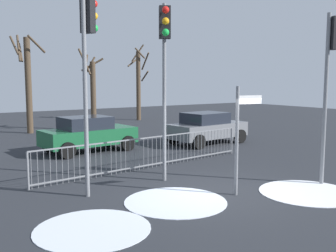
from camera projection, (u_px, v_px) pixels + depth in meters
The scene contains 14 objects.
ground_plane at pixel (218, 192), 10.40m from camera, with size 60.00×60.00×0.00m, color #26282D.
traffic_light_mid_left at pixel (165, 53), 11.04m from camera, with size 0.41×0.52×5.12m.
traffic_light_foreground_left at pixel (332, 60), 10.85m from camera, with size 0.54×0.38×4.80m.
traffic_light_rear_left at pixel (88, 49), 9.71m from camera, with size 0.52×0.41×5.12m.
direction_sign_post at pixel (239, 134), 10.00m from camera, with size 0.78×0.17×2.82m.
pedestrian_guard_railing at pixel (150, 152), 13.16m from camera, with size 8.30×0.92×1.07m.
car_green_far at pixel (88, 133), 16.18m from camera, with size 3.94×2.21×1.47m.
car_grey_near at pixel (207, 127), 18.21m from camera, with size 3.94×2.23×1.47m.
bare_tree_left at pixel (28, 81), 21.54m from camera, with size 1.74×1.66×5.44m.
bare_tree_centre at pixel (139, 83), 28.82m from camera, with size 1.41×1.41×5.59m.
bare_tree_right at pixel (92, 91), 22.99m from camera, with size 1.61×1.61×4.79m.
snow_patch_kerb at pixel (93, 229), 7.81m from camera, with size 2.34×2.34×0.01m, color silver.
snow_patch_island at pixel (308, 192), 10.34m from camera, with size 2.53×2.53×0.01m, color white.
snow_patch_verge at pixel (176, 202), 9.57m from camera, with size 2.52×2.52×0.01m, color silver.
Camera 1 is at (-6.73, -7.68, 2.97)m, focal length 41.78 mm.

